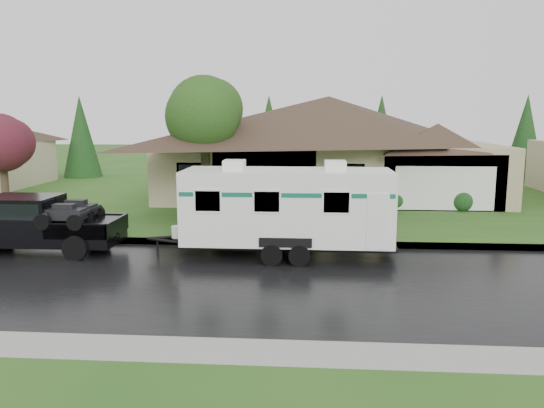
{
  "coord_description": "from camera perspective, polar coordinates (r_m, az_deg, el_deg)",
  "views": [
    {
      "loc": [
        0.99,
        -16.49,
        4.64
      ],
      "look_at": [
        -0.34,
        2.0,
        1.56
      ],
      "focal_mm": 35.0,
      "sensor_mm": 36.0,
      "label": 1
    }
  ],
  "objects": [
    {
      "name": "tree_red",
      "position": [
        28.51,
        -27.09,
        5.95
      ],
      "size": [
        2.85,
        2.85,
        4.72
      ],
      "color": "#382B1E",
      "rests_on": "lawn"
    },
    {
      "name": "road",
      "position": [
        15.24,
        0.21,
        -8.28
      ],
      "size": [
        140.0,
        8.0,
        0.01
      ],
      "primitive_type": "cube",
      "color": "black",
      "rests_on": "ground"
    },
    {
      "name": "curb",
      "position": [
        19.31,
        1.07,
        -4.25
      ],
      "size": [
        140.0,
        0.5,
        0.15
      ],
      "primitive_type": "cube",
      "color": "gray",
      "rests_on": "ground"
    },
    {
      "name": "house_main",
      "position": [
        30.37,
        6.63,
        7.38
      ],
      "size": [
        19.44,
        10.8,
        6.9
      ],
      "color": "tan",
      "rests_on": "lawn"
    },
    {
      "name": "shrub_row",
      "position": [
        26.11,
        6.29,
        0.58
      ],
      "size": [
        13.6,
        1.0,
        1.0
      ],
      "color": "#143814",
      "rests_on": "lawn"
    },
    {
      "name": "ground",
      "position": [
        17.16,
        0.67,
        -6.27
      ],
      "size": [
        140.0,
        140.0,
        0.0
      ],
      "primitive_type": "plane",
      "color": "#28561A",
      "rests_on": "ground"
    },
    {
      "name": "travel_trailer",
      "position": [
        17.49,
        1.65,
        -0.23
      ],
      "size": [
        7.18,
        2.52,
        3.22
      ],
      "color": "white",
      "rests_on": "ground"
    },
    {
      "name": "lawn",
      "position": [
        31.83,
        2.3,
        1.17
      ],
      "size": [
        140.0,
        26.0,
        0.15
      ],
      "primitive_type": "cube",
      "color": "#28561A",
      "rests_on": "ground"
    },
    {
      "name": "pickup_truck",
      "position": [
        20.02,
        -24.45,
        -1.79
      ],
      "size": [
        5.82,
        2.21,
        1.94
      ],
      "color": "black",
      "rests_on": "ground"
    },
    {
      "name": "tree_left_green",
      "position": [
        24.8,
        -7.26,
        9.34
      ],
      "size": [
        3.91,
        3.91,
        6.47
      ],
      "color": "#382B1E",
      "rests_on": "lawn"
    }
  ]
}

